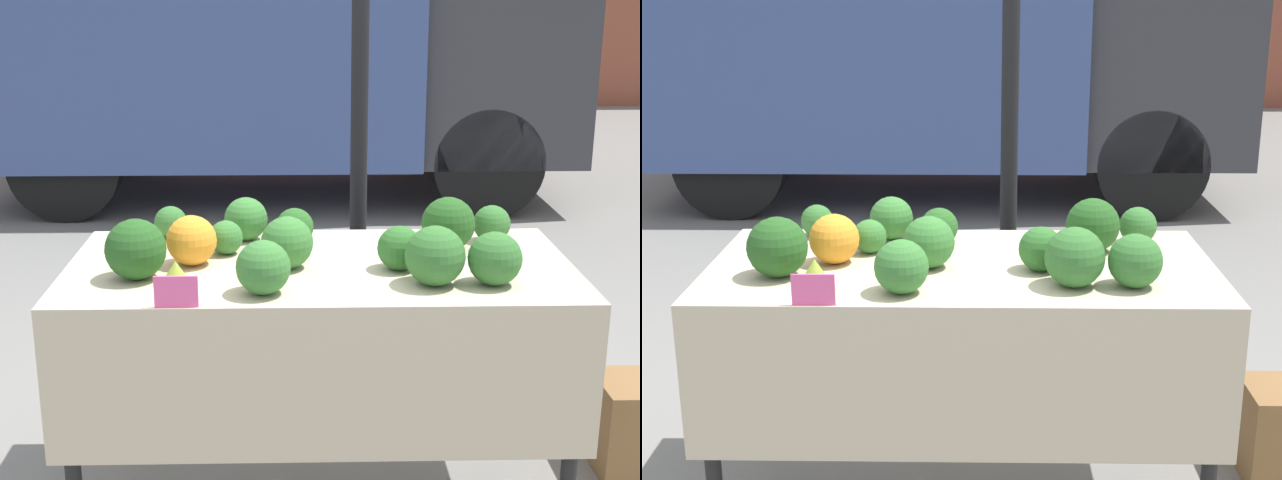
% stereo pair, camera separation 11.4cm
% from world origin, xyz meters
% --- Properties ---
extents(tent_pole, '(0.07, 0.07, 2.33)m').
position_xyz_m(tent_pole, '(0.18, 0.81, 1.17)').
color(tent_pole, black).
rests_on(tent_pole, ground_plane).
extents(parked_truck, '(4.63, 2.05, 2.65)m').
position_xyz_m(parked_truck, '(-0.40, 4.55, 1.42)').
color(parked_truck, '#384C84').
rests_on(parked_truck, ground_plane).
extents(market_table, '(1.64, 0.81, 0.84)m').
position_xyz_m(market_table, '(0.00, -0.06, 0.72)').
color(market_table, beige).
rests_on(market_table, ground_plane).
extents(orange_cauliflower, '(0.16, 0.16, 0.16)m').
position_xyz_m(orange_cauliflower, '(-0.41, 0.00, 0.92)').
color(orange_cauliflower, orange).
rests_on(orange_cauliflower, market_table).
extents(romanesco_head, '(0.13, 0.13, 0.10)m').
position_xyz_m(romanesco_head, '(-0.43, -0.27, 0.89)').
color(romanesco_head, '#93B238').
rests_on(romanesco_head, market_table).
extents(broccoli_head_0, '(0.16, 0.16, 0.16)m').
position_xyz_m(broccoli_head_0, '(0.52, -0.22, 0.92)').
color(broccoli_head_0, '#336B2D').
rests_on(broccoli_head_0, market_table).
extents(broccoli_head_1, '(0.19, 0.19, 0.19)m').
position_xyz_m(broccoli_head_1, '(-0.57, -0.14, 0.93)').
color(broccoli_head_1, '#23511E').
rests_on(broccoli_head_1, market_table).
extents(broccoli_head_2, '(0.12, 0.12, 0.12)m').
position_xyz_m(broccoli_head_2, '(-0.52, 0.31, 0.90)').
color(broccoli_head_2, '#336B2D').
rests_on(broccoli_head_2, market_table).
extents(broccoli_head_3, '(0.16, 0.16, 0.16)m').
position_xyz_m(broccoli_head_3, '(-0.17, -0.28, 0.92)').
color(broccoli_head_3, '#387533').
rests_on(broccoli_head_3, market_table).
extents(broccoli_head_4, '(0.14, 0.14, 0.14)m').
position_xyz_m(broccoli_head_4, '(0.25, -0.07, 0.91)').
color(broccoli_head_4, '#2D6628').
rests_on(broccoli_head_4, market_table).
extents(broccoli_head_5, '(0.15, 0.15, 0.15)m').
position_xyz_m(broccoli_head_5, '(-0.25, 0.28, 0.92)').
color(broccoli_head_5, '#387533').
rests_on(broccoli_head_5, market_table).
extents(broccoli_head_6, '(0.18, 0.18, 0.18)m').
position_xyz_m(broccoli_head_6, '(0.44, 0.15, 0.93)').
color(broccoli_head_6, '#23511E').
rests_on(broccoli_head_6, market_table).
extents(broccoli_head_7, '(0.13, 0.13, 0.13)m').
position_xyz_m(broccoli_head_7, '(-0.08, 0.21, 0.90)').
color(broccoli_head_7, '#285B23').
rests_on(broccoli_head_7, market_table).
extents(broccoli_head_8, '(0.13, 0.13, 0.13)m').
position_xyz_m(broccoli_head_8, '(0.61, 0.24, 0.90)').
color(broccoli_head_8, '#336B2D').
rests_on(broccoli_head_8, market_table).
extents(broccoli_head_9, '(0.17, 0.17, 0.17)m').
position_xyz_m(broccoli_head_9, '(-0.11, -0.04, 0.92)').
color(broccoli_head_9, '#387533').
rests_on(broccoli_head_9, market_table).
extents(broccoli_head_10, '(0.18, 0.18, 0.18)m').
position_xyz_m(broccoli_head_10, '(0.34, -0.22, 0.93)').
color(broccoli_head_10, '#336B2D').
rests_on(broccoli_head_10, market_table).
extents(broccoli_head_11, '(0.11, 0.11, 0.11)m').
position_xyz_m(broccoli_head_11, '(-0.31, 0.11, 0.90)').
color(broccoli_head_11, '#387533').
rests_on(broccoli_head_11, market_table).
extents(price_sign, '(0.12, 0.01, 0.09)m').
position_xyz_m(price_sign, '(-0.41, -0.39, 0.88)').
color(price_sign, '#F45B9E').
rests_on(price_sign, market_table).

